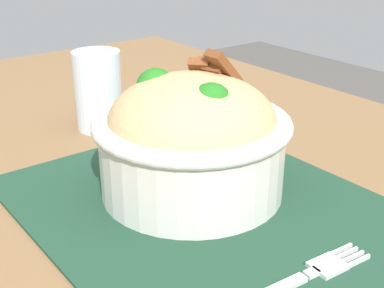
{
  "coord_description": "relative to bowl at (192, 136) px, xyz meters",
  "views": [
    {
      "loc": [
        0.32,
        -0.27,
        1.01
      ],
      "look_at": [
        -0.04,
        0.01,
        0.81
      ],
      "focal_mm": 48.8,
      "sensor_mm": 36.0,
      "label": 1
    }
  ],
  "objects": [
    {
      "name": "table",
      "position": [
        0.04,
        -0.01,
        -0.14
      ],
      "size": [
        1.38,
        0.79,
        0.75
      ],
      "color": "olive",
      "rests_on": "ground_plane"
    },
    {
      "name": "placemat",
      "position": [
        0.05,
        -0.01,
        -0.06
      ],
      "size": [
        0.41,
        0.3,
        0.0
      ],
      "primitive_type": "cube",
      "rotation": [
        0.0,
        0.0,
        0.01
      ],
      "color": "#1E422D",
      "rests_on": "table"
    },
    {
      "name": "bowl",
      "position": [
        0.0,
        0.0,
        0.0
      ],
      "size": [
        0.19,
        0.19,
        0.14
      ],
      "color": "silver",
      "rests_on": "placemat"
    },
    {
      "name": "fork",
      "position": [
        0.16,
        -0.02,
        -0.06
      ],
      "size": [
        0.02,
        0.14,
        0.0
      ],
      "color": "silver",
      "rests_on": "placemat"
    },
    {
      "name": "drinking_glass",
      "position": [
        -0.21,
        0.01,
        -0.02
      ],
      "size": [
        0.06,
        0.06,
        0.1
      ],
      "color": "silver",
      "rests_on": "table"
    }
  ]
}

